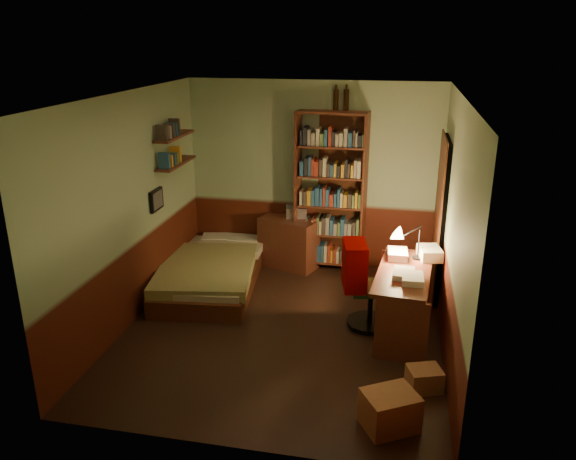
% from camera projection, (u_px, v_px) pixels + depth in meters
% --- Properties ---
extents(floor, '(3.50, 4.00, 0.02)m').
position_uv_depth(floor, '(284.00, 328.00, 6.42)').
color(floor, black).
rests_on(floor, ground).
extents(ceiling, '(3.50, 4.00, 0.02)m').
position_uv_depth(ceiling, '(283.00, 94.00, 5.54)').
color(ceiling, silver).
rests_on(ceiling, wall_back).
extents(wall_back, '(3.50, 0.02, 2.60)m').
position_uv_depth(wall_back, '(313.00, 175.00, 7.84)').
color(wall_back, '#8DA47E').
rests_on(wall_back, ground).
extents(wall_left, '(0.02, 4.00, 2.60)m').
position_uv_depth(wall_left, '(131.00, 210.00, 6.31)').
color(wall_left, '#8DA47E').
rests_on(wall_left, ground).
extents(wall_right, '(0.02, 4.00, 2.60)m').
position_uv_depth(wall_right, '(454.00, 231.00, 5.65)').
color(wall_right, '#8DA47E').
rests_on(wall_right, ground).
extents(wall_front, '(3.50, 0.02, 2.60)m').
position_uv_depth(wall_front, '(227.00, 305.00, 4.12)').
color(wall_front, '#8DA47E').
rests_on(wall_front, ground).
extents(doorway, '(0.06, 0.90, 2.00)m').
position_uv_depth(doorway, '(440.00, 219.00, 6.96)').
color(doorway, black).
rests_on(doorway, ground).
extents(door_trim, '(0.02, 0.98, 2.08)m').
position_uv_depth(door_trim, '(438.00, 219.00, 6.97)').
color(door_trim, '#3D1B0E').
rests_on(door_trim, ground).
extents(bed, '(1.35, 2.21, 0.62)m').
position_uv_depth(bed, '(212.00, 262.00, 7.43)').
color(bed, olive).
rests_on(bed, ground).
extents(dresser, '(0.89, 0.65, 0.71)m').
position_uv_depth(dresser, '(289.00, 243.00, 7.98)').
color(dresser, '#522417').
rests_on(dresser, ground).
extents(mini_stereo, '(0.32, 0.27, 0.15)m').
position_uv_depth(mini_stereo, '(296.00, 212.00, 7.94)').
color(mini_stereo, '#B2B2B7').
rests_on(mini_stereo, dresser).
extents(bookshelf, '(0.98, 0.40, 2.22)m').
position_uv_depth(bookshelf, '(331.00, 193.00, 7.70)').
color(bookshelf, '#522417').
rests_on(bookshelf, ground).
extents(bottle_left, '(0.09, 0.09, 0.27)m').
position_uv_depth(bottle_left, '(336.00, 100.00, 7.38)').
color(bottle_left, black).
rests_on(bottle_left, bookshelf).
extents(bottle_right, '(0.08, 0.08, 0.27)m').
position_uv_depth(bottle_right, '(346.00, 100.00, 7.36)').
color(bottle_right, black).
rests_on(bottle_right, bookshelf).
extents(desk, '(0.69, 1.40, 0.73)m').
position_uv_depth(desk, '(402.00, 301.00, 6.25)').
color(desk, '#522417').
rests_on(desk, ground).
extents(paper_stack, '(0.30, 0.37, 0.13)m').
position_uv_depth(paper_stack, '(430.00, 253.00, 6.45)').
color(paper_stack, silver).
rests_on(paper_stack, desk).
extents(desk_lamp, '(0.17, 0.17, 0.55)m').
position_uv_depth(desk_lamp, '(419.00, 236.00, 6.37)').
color(desk_lamp, black).
rests_on(desk_lamp, desk).
extents(office_chair, '(0.54, 0.50, 0.94)m').
position_uv_depth(office_chair, '(371.00, 288.00, 6.32)').
color(office_chair, '#245026').
rests_on(office_chair, ground).
extents(red_jacket, '(0.28, 0.47, 0.53)m').
position_uv_depth(red_jacket, '(351.00, 230.00, 5.95)').
color(red_jacket, '#AB0200').
rests_on(red_jacket, office_chair).
extents(wall_shelf_lower, '(0.20, 0.90, 0.03)m').
position_uv_depth(wall_shelf_lower, '(176.00, 163.00, 7.20)').
color(wall_shelf_lower, '#522417').
rests_on(wall_shelf_lower, wall_left).
extents(wall_shelf_upper, '(0.20, 0.90, 0.03)m').
position_uv_depth(wall_shelf_upper, '(174.00, 136.00, 7.09)').
color(wall_shelf_upper, '#522417').
rests_on(wall_shelf_upper, wall_left).
extents(framed_picture, '(0.04, 0.32, 0.26)m').
position_uv_depth(framed_picture, '(156.00, 200.00, 6.87)').
color(framed_picture, black).
rests_on(framed_picture, wall_left).
extents(cardboard_box_a, '(0.55, 0.52, 0.33)m').
position_uv_depth(cardboard_box_a, '(390.00, 410.00, 4.76)').
color(cardboard_box_a, '#A56945').
rests_on(cardboard_box_a, ground).
extents(cardboard_box_b, '(0.37, 0.34, 0.21)m').
position_uv_depth(cardboard_box_b, '(424.00, 379.00, 5.29)').
color(cardboard_box_b, '#A56945').
rests_on(cardboard_box_b, ground).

